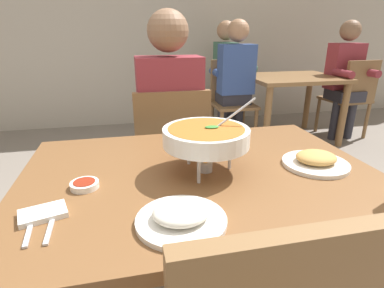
% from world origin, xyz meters
% --- Properties ---
extents(cafe_rear_partition, '(10.00, 0.10, 3.00)m').
position_xyz_m(cafe_rear_partition, '(0.00, 3.22, 1.50)').
color(cafe_rear_partition, '#BCB2A3').
rests_on(cafe_rear_partition, ground_plane).
extents(dining_table_main, '(1.26, 0.91, 0.73)m').
position_xyz_m(dining_table_main, '(0.00, 0.00, 0.63)').
color(dining_table_main, brown).
rests_on(dining_table_main, ground_plane).
extents(chair_diner_main, '(0.44, 0.44, 0.90)m').
position_xyz_m(chair_diner_main, '(-0.00, 0.74, 0.51)').
color(chair_diner_main, brown).
rests_on(chair_diner_main, ground_plane).
extents(diner_main, '(0.40, 0.45, 1.31)m').
position_xyz_m(diner_main, '(0.00, 0.77, 0.75)').
color(diner_main, '#2D2D38').
rests_on(diner_main, ground_plane).
extents(curry_bowl, '(0.33, 0.30, 0.26)m').
position_xyz_m(curry_bowl, '(0.02, -0.00, 0.86)').
color(curry_bowl, silver).
rests_on(curry_bowl, dining_table_main).
extents(rice_plate, '(0.24, 0.24, 0.06)m').
position_xyz_m(rice_plate, '(-0.13, -0.29, 0.75)').
color(rice_plate, white).
rests_on(rice_plate, dining_table_main).
extents(appetizer_plate, '(0.24, 0.24, 0.06)m').
position_xyz_m(appetizer_plate, '(0.43, -0.04, 0.75)').
color(appetizer_plate, white).
rests_on(appetizer_plate, dining_table_main).
extents(sauce_dish, '(0.09, 0.09, 0.02)m').
position_xyz_m(sauce_dish, '(-0.39, -0.04, 0.74)').
color(sauce_dish, white).
rests_on(sauce_dish, dining_table_main).
extents(napkin_folded, '(0.14, 0.11, 0.02)m').
position_xyz_m(napkin_folded, '(-0.49, -0.18, 0.74)').
color(napkin_folded, white).
rests_on(napkin_folded, dining_table_main).
extents(fork_utensil, '(0.03, 0.17, 0.01)m').
position_xyz_m(fork_utensil, '(-0.51, -0.23, 0.73)').
color(fork_utensil, silver).
rests_on(fork_utensil, dining_table_main).
extents(spoon_utensil, '(0.02, 0.17, 0.01)m').
position_xyz_m(spoon_utensil, '(-0.46, -0.23, 0.73)').
color(spoon_utensil, silver).
rests_on(spoon_utensil, dining_table_main).
extents(dining_table_far, '(1.00, 0.80, 0.73)m').
position_xyz_m(dining_table_far, '(1.59, 2.13, 0.60)').
color(dining_table_far, brown).
rests_on(dining_table_far, ground_plane).
extents(chair_bg_left, '(0.47, 0.47, 0.90)m').
position_xyz_m(chair_bg_left, '(2.29, 2.03, 0.51)').
color(chair_bg_left, brown).
rests_on(chair_bg_left, ground_plane).
extents(chair_bg_middle, '(0.45, 0.45, 0.90)m').
position_xyz_m(chair_bg_middle, '(0.91, 2.23, 0.51)').
color(chair_bg_middle, brown).
rests_on(chair_bg_middle, ground_plane).
extents(chair_bg_right, '(0.46, 0.46, 0.90)m').
position_xyz_m(chair_bg_right, '(0.98, 2.63, 0.51)').
color(chair_bg_right, brown).
rests_on(chair_bg_right, ground_plane).
extents(patron_bg_left, '(0.40, 0.45, 1.31)m').
position_xyz_m(patron_bg_left, '(2.20, 2.08, 0.75)').
color(patron_bg_left, '#2D2D38').
rests_on(patron_bg_left, ground_plane).
extents(patron_bg_middle, '(0.40, 0.45, 1.31)m').
position_xyz_m(patron_bg_middle, '(0.91, 2.15, 0.75)').
color(patron_bg_middle, '#2D2D38').
rests_on(patron_bg_middle, ground_plane).
extents(patron_bg_right, '(0.45, 0.40, 1.31)m').
position_xyz_m(patron_bg_right, '(1.01, 2.66, 0.75)').
color(patron_bg_right, '#2D2D38').
rests_on(patron_bg_right, ground_plane).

